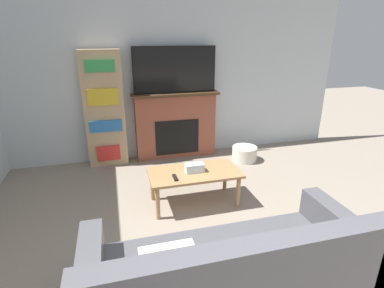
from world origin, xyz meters
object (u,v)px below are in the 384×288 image
Objects in this scene: bookshelf at (104,110)px; couch at (230,281)px; coffee_table at (194,176)px; storage_basket at (244,154)px; tv at (175,70)px; fireplace at (176,125)px.

couch is at bearing -74.96° from bookshelf.
couch is 1.57m from coffee_table.
bookshelf reaches higher than storage_basket.
tv is at bearing 84.88° from couch.
coffee_table is (-0.12, -1.59, -0.17)m from fireplace.
coffee_table is 0.61× the size of bookshelf.
bookshelf reaches higher than coffee_table.
bookshelf is (-1.12, -0.02, 0.34)m from fireplace.
bookshelf is (-0.84, 3.13, 0.60)m from couch.
fireplace is 1.60m from coffee_table.
tv is at bearing -90.00° from fireplace.
fireplace is 1.31× the size of coffee_table.
storage_basket is (1.05, -0.48, -1.34)m from tv.
coffee_table reaches higher than storage_basket.
bookshelf is 4.36× the size of storage_basket.
fireplace is 3.49× the size of storage_basket.
storage_basket is (2.17, -0.48, -0.77)m from bookshelf.
coffee_table is (0.16, 1.56, 0.09)m from couch.
couch is 3.29m from bookshelf.
fireplace is at bearing 90.00° from tv.
coffee_table is (-0.12, -1.57, -1.08)m from tv.
tv is 3.35m from couch.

